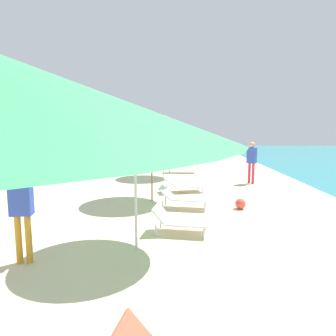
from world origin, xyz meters
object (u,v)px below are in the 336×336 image
at_px(lounger_fourth_shoreside, 183,185).
at_px(lounger_fourth_inland, 183,197).
at_px(cooler_box, 185,156).
at_px(person_walking_near, 21,203).
at_px(lounger_third_shoreside, 179,220).
at_px(umbrella_fourth, 152,125).
at_px(umbrella_third, 135,131).
at_px(beach_ball, 240,204).
at_px(lounger_farthest_inland, 185,163).
at_px(lounger_farthest_shoreside, 185,158).
at_px(person_walking_mid, 252,158).
at_px(lounger_fifth_shoreside, 181,167).
at_px(umbrella_fifth, 164,120).
at_px(umbrella_farthest, 167,123).

distance_m(lounger_fourth_shoreside, lounger_fourth_inland, 2.24).
relative_size(lounger_fourth_inland, cooler_box, 2.81).
distance_m(person_walking_near, cooler_box, 18.03).
distance_m(lounger_third_shoreside, umbrella_fourth, 3.78).
distance_m(umbrella_third, umbrella_fourth, 4.00).
height_order(lounger_third_shoreside, lounger_fourth_shoreside, lounger_third_shoreside).
relative_size(umbrella_fourth, lounger_fourth_shoreside, 1.73).
bearing_deg(beach_ball, lounger_fourth_inland, 179.11).
bearing_deg(cooler_box, beach_ball, -85.85).
height_order(lounger_farthest_inland, beach_ball, lounger_farthest_inland).
relative_size(umbrella_third, lounger_farthest_shoreside, 1.72).
height_order(person_walking_mid, beach_ball, person_walking_mid).
xyz_separation_m(lounger_farthest_shoreside, beach_ball, (1.18, -10.96, -0.15)).
relative_size(lounger_fourth_inland, person_walking_near, 0.85).
bearing_deg(umbrella_third, lounger_fourth_shoreside, 78.42).
xyz_separation_m(umbrella_third, lounger_fifth_shoreside, (1.12, 9.86, -2.03)).
distance_m(lounger_farthest_inland, cooler_box, 5.33).
bearing_deg(lounger_farthest_shoreside, umbrella_fifth, -99.65).
relative_size(umbrella_fourth, lounger_fifth_shoreside, 1.77).
distance_m(lounger_fourth_shoreside, beach_ball, 2.77).
relative_size(umbrella_fourth, person_walking_near, 1.52).
height_order(lounger_farthest_shoreside, cooler_box, lounger_farthest_shoreside).
xyz_separation_m(lounger_farthest_inland, person_walking_near, (-3.31, -12.33, 0.81)).
distance_m(umbrella_fourth, person_walking_near, 5.16).
relative_size(lounger_fourth_shoreside, umbrella_fifth, 0.53).
height_order(umbrella_farthest, cooler_box, umbrella_farthest).
bearing_deg(person_walking_mid, lounger_farthest_shoreside, -119.69).
bearing_deg(lounger_fourth_shoreside, cooler_box, 75.31).
relative_size(lounger_fifth_shoreside, lounger_farthest_inland, 0.96).
height_order(umbrella_fourth, lounger_fourth_inland, umbrella_fourth).
relative_size(lounger_third_shoreside, beach_ball, 4.35).
relative_size(lounger_third_shoreside, umbrella_farthest, 0.46).
bearing_deg(beach_ball, lounger_fourth_shoreside, 125.02).
height_order(lounger_farthest_shoreside, person_walking_near, person_walking_near).
height_order(umbrella_fourth, lounger_farthest_inland, umbrella_fourth).
relative_size(lounger_third_shoreside, lounger_farthest_inland, 0.84).
xyz_separation_m(umbrella_fifth, lounger_fifth_shoreside, (0.84, 1.18, -2.36)).
bearing_deg(cooler_box, lounger_farthest_inland, -92.58).
height_order(umbrella_third, umbrella_fourth, umbrella_fourth).
xyz_separation_m(umbrella_farthest, person_walking_mid, (3.61, -5.93, -1.51)).
bearing_deg(person_walking_near, lounger_third_shoreside, -66.39).
bearing_deg(lounger_fourth_shoreside, beach_ball, -66.90).
height_order(lounger_farthest_shoreside, person_walking_mid, person_walking_mid).
xyz_separation_m(umbrella_fifth, lounger_farthest_shoreside, (1.20, 5.29, -2.33)).
distance_m(lounger_fourth_shoreside, person_walking_mid, 3.44).
bearing_deg(umbrella_farthest, umbrella_fifth, -90.96).
distance_m(umbrella_farthest, person_walking_mid, 7.11).
relative_size(lounger_fourth_shoreside, lounger_farthest_shoreside, 1.01).
xyz_separation_m(lounger_farthest_inland, cooler_box, (0.24, 5.32, -0.11)).
relative_size(lounger_farthest_inland, person_walking_mid, 0.92).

